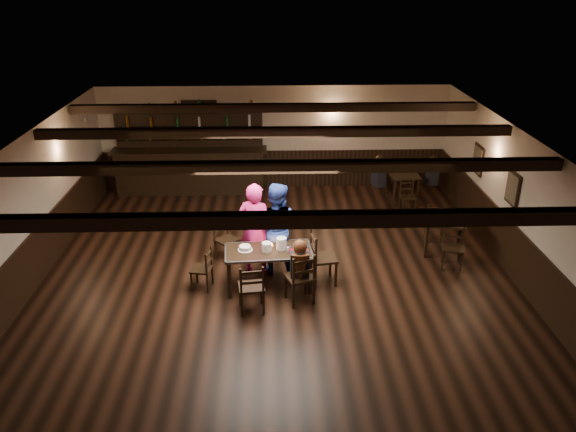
{
  "coord_description": "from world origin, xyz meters",
  "views": [
    {
      "loc": [
        -0.1,
        -9.24,
        5.42
      ],
      "look_at": [
        0.2,
        0.2,
        1.23
      ],
      "focal_mm": 35.0,
      "sensor_mm": 36.0,
      "label": 1
    }
  ],
  "objects_px": {
    "chair_near_left": "(252,285)",
    "bar_counter": "(191,165)",
    "woman_pink": "(255,229)",
    "chair_near_right": "(302,275)",
    "cake": "(245,248)",
    "man_blue": "(276,228)",
    "dining_table": "(268,254)"
  },
  "relations": [
    {
      "from": "chair_near_left",
      "to": "bar_counter",
      "type": "relative_size",
      "value": 0.23
    },
    {
      "from": "woman_pink",
      "to": "chair_near_left",
      "type": "bearing_deg",
      "value": 105.13
    },
    {
      "from": "chair_near_right",
      "to": "bar_counter",
      "type": "xyz_separation_m",
      "value": [
        -2.59,
        5.55,
        0.16
      ]
    },
    {
      "from": "chair_near_left",
      "to": "cake",
      "type": "height_order",
      "value": "chair_near_left"
    },
    {
      "from": "chair_near_left",
      "to": "cake",
      "type": "xyz_separation_m",
      "value": [
        -0.14,
        0.87,
        0.25
      ]
    },
    {
      "from": "cake",
      "to": "man_blue",
      "type": "bearing_deg",
      "value": 46.2
    },
    {
      "from": "chair_near_right",
      "to": "woman_pink",
      "type": "distance_m",
      "value": 1.45
    },
    {
      "from": "cake",
      "to": "chair_near_right",
      "type": "bearing_deg",
      "value": -31.87
    },
    {
      "from": "cake",
      "to": "bar_counter",
      "type": "relative_size",
      "value": 0.07
    },
    {
      "from": "cake",
      "to": "dining_table",
      "type": "bearing_deg",
      "value": -1.47
    },
    {
      "from": "dining_table",
      "to": "bar_counter",
      "type": "bearing_deg",
      "value": 112.23
    },
    {
      "from": "chair_near_right",
      "to": "woman_pink",
      "type": "xyz_separation_m",
      "value": [
        -0.82,
        1.14,
        0.35
      ]
    },
    {
      "from": "woman_pink",
      "to": "cake",
      "type": "height_order",
      "value": "woman_pink"
    },
    {
      "from": "dining_table",
      "to": "man_blue",
      "type": "height_order",
      "value": "man_blue"
    },
    {
      "from": "chair_near_right",
      "to": "bar_counter",
      "type": "relative_size",
      "value": 0.25
    },
    {
      "from": "chair_near_right",
      "to": "cake",
      "type": "height_order",
      "value": "chair_near_right"
    },
    {
      "from": "chair_near_left",
      "to": "chair_near_right",
      "type": "bearing_deg",
      "value": 16.62
    },
    {
      "from": "chair_near_left",
      "to": "bar_counter",
      "type": "distance_m",
      "value": 6.07
    },
    {
      "from": "chair_near_right",
      "to": "bar_counter",
      "type": "distance_m",
      "value": 6.13
    },
    {
      "from": "woman_pink",
      "to": "man_blue",
      "type": "bearing_deg",
      "value": -154.48
    },
    {
      "from": "woman_pink",
      "to": "bar_counter",
      "type": "xyz_separation_m",
      "value": [
        -1.78,
        4.41,
        -0.19
      ]
    },
    {
      "from": "dining_table",
      "to": "man_blue",
      "type": "bearing_deg",
      "value": 76.13
    },
    {
      "from": "dining_table",
      "to": "chair_near_left",
      "type": "relative_size",
      "value": 1.76
    },
    {
      "from": "cake",
      "to": "bar_counter",
      "type": "height_order",
      "value": "bar_counter"
    },
    {
      "from": "woman_pink",
      "to": "bar_counter",
      "type": "height_order",
      "value": "bar_counter"
    },
    {
      "from": "dining_table",
      "to": "chair_near_right",
      "type": "height_order",
      "value": "chair_near_right"
    },
    {
      "from": "chair_near_left",
      "to": "woman_pink",
      "type": "height_order",
      "value": "woman_pink"
    },
    {
      "from": "chair_near_left",
      "to": "bar_counter",
      "type": "bearing_deg",
      "value": 106.67
    },
    {
      "from": "chair_near_right",
      "to": "woman_pink",
      "type": "height_order",
      "value": "woman_pink"
    },
    {
      "from": "dining_table",
      "to": "woman_pink",
      "type": "xyz_separation_m",
      "value": [
        -0.25,
        0.54,
        0.25
      ]
    },
    {
      "from": "man_blue",
      "to": "bar_counter",
      "type": "xyz_separation_m",
      "value": [
        -2.17,
        4.35,
        -0.18
      ]
    },
    {
      "from": "chair_near_right",
      "to": "man_blue",
      "type": "distance_m",
      "value": 1.32
    }
  ]
}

